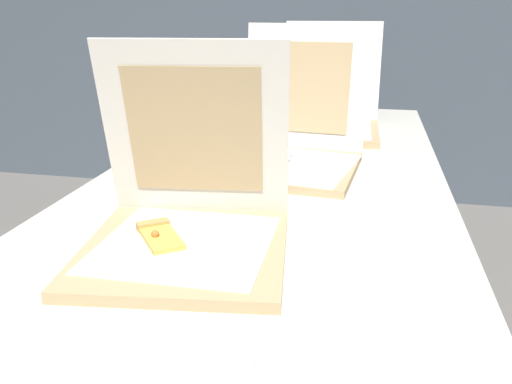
# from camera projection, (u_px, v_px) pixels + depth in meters

# --- Properties ---
(table) EXTENTS (0.95, 2.45, 0.75)m
(table) POSITION_uv_depth(u_px,v_px,m) (263.00, 205.00, 1.38)
(table) COLOR silver
(table) RESTS_ON ground
(pizza_box_front) EXTENTS (0.43, 0.43, 0.39)m
(pizza_box_front) POSITION_uv_depth(u_px,v_px,m) (187.00, 222.00, 1.02)
(pizza_box_front) COLOR tan
(pizza_box_front) RESTS_ON table
(pizza_box_middle) EXTENTS (0.42, 0.46, 0.40)m
(pizza_box_middle) POSITION_uv_depth(u_px,v_px,m) (292.00, 148.00, 1.54)
(pizza_box_middle) COLOR tan
(pizza_box_middle) RESTS_ON table
(pizza_box_back) EXTENTS (0.39, 0.48, 0.39)m
(pizza_box_back) POSITION_uv_depth(u_px,v_px,m) (327.00, 116.00, 1.99)
(pizza_box_back) COLOR tan
(pizza_box_back) RESTS_ON table
(cup_white_mid) EXTENTS (0.06, 0.06, 0.06)m
(cup_white_mid) POSITION_uv_depth(u_px,v_px,m) (170.00, 161.00, 1.51)
(cup_white_mid) COLOR white
(cup_white_mid) RESTS_ON table
(cup_white_far) EXTENTS (0.06, 0.06, 0.06)m
(cup_white_far) POSITION_uv_depth(u_px,v_px,m) (213.00, 143.00, 1.71)
(cup_white_far) COLOR white
(cup_white_far) RESTS_ON table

